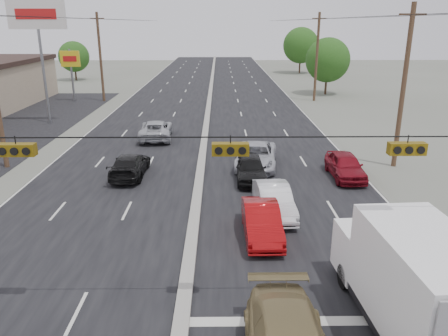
{
  "coord_description": "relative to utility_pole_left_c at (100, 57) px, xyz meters",
  "views": [
    {
      "loc": [
        1.19,
        -11.82,
        8.83
      ],
      "look_at": [
        1.41,
        8.07,
        2.2
      ],
      "focal_mm": 35.0,
      "sensor_mm": 36.0,
      "label": 1
    }
  ],
  "objects": [
    {
      "name": "utility_pole_right_c",
      "position": [
        25.0,
        0.0,
        0.0
      ],
      "size": [
        1.6,
        0.3,
        10.0
      ],
      "color": "#422D1E",
      "rests_on": "ground"
    },
    {
      "name": "queue_car_b",
      "position": [
        16.3,
        -32.45,
        -4.39
      ],
      "size": [
        1.82,
        4.46,
        1.44
      ],
      "primitive_type": "imported",
      "rotation": [
        0.0,
        0.0,
        0.07
      ],
      "color": "silver",
      "rests_on": "ground"
    },
    {
      "name": "traffic_signals",
      "position": [
        13.9,
        -40.0,
        0.39
      ],
      "size": [
        25.0,
        0.3,
        0.54
      ],
      "color": "black",
      "rests_on": "ground"
    },
    {
      "name": "oncoming_far",
      "position": [
        8.62,
        -17.82,
        -4.37
      ],
      "size": [
        2.79,
        5.44,
        1.47
      ],
      "primitive_type": "imported",
      "rotation": [
        0.0,
        0.0,
        3.21
      ],
      "color": "#ADAFB5",
      "rests_on": "ground"
    },
    {
      "name": "queue_car_c",
      "position": [
        16.03,
        -25.19,
        -4.36
      ],
      "size": [
        3.16,
        5.67,
        1.5
      ],
      "primitive_type": "imported",
      "rotation": [
        0.0,
        0.0,
        -0.13
      ],
      "color": "silver",
      "rests_on": "ground"
    },
    {
      "name": "oncoming_near",
      "position": [
        8.28,
        -26.79,
        -4.43
      ],
      "size": [
        1.96,
        4.67,
        1.35
      ],
      "primitive_type": "imported",
      "rotation": [
        0.0,
        0.0,
        3.13
      ],
      "color": "black",
      "rests_on": "ground"
    },
    {
      "name": "utility_pole_right_b",
      "position": [
        25.0,
        -25.0,
        0.0
      ],
      "size": [
        1.6,
        0.3,
        10.0
      ],
      "color": "#422D1E",
      "rests_on": "ground"
    },
    {
      "name": "pole_sign_far",
      "position": [
        -3.5,
        -0.0,
        -0.7
      ],
      "size": [
        2.2,
        0.25,
        6.0
      ],
      "color": "slate",
      "rests_on": "ground"
    },
    {
      "name": "queue_car_a",
      "position": [
        15.5,
        -27.62,
        -4.37
      ],
      "size": [
        1.84,
        4.37,
        1.48
      ],
      "primitive_type": "imported",
      "rotation": [
        0.0,
        0.0,
        0.02
      ],
      "color": "black",
      "rests_on": "ground"
    },
    {
      "name": "road_surface",
      "position": [
        12.5,
        -10.0,
        -5.11
      ],
      "size": [
        20.0,
        160.0,
        0.02
      ],
      "primitive_type": "cube",
      "color": "black",
      "rests_on": "ground"
    },
    {
      "name": "box_truck",
      "position": [
        19.21,
        -40.95,
        -3.35
      ],
      "size": [
        2.75,
        6.9,
        3.44
      ],
      "rotation": [
        0.0,
        0.0,
        0.06
      ],
      "color": "black",
      "rests_on": "ground"
    },
    {
      "name": "utility_pole_left_c",
      "position": [
        0.0,
        0.0,
        0.0
      ],
      "size": [
        1.6,
        0.3,
        10.0
      ],
      "color": "#422D1E",
      "rests_on": "ground"
    },
    {
      "name": "pole_sign_billboard",
      "position": [
        -2.0,
        -12.0,
        3.76
      ],
      "size": [
        5.0,
        0.25,
        11.0
      ],
      "color": "slate",
      "rests_on": "ground"
    },
    {
      "name": "center_median",
      "position": [
        12.5,
        -10.0,
        -5.01
      ],
      "size": [
        0.5,
        160.0,
        0.2
      ],
      "primitive_type": "cube",
      "color": "gray",
      "rests_on": "ground"
    },
    {
      "name": "tree_right_far",
      "position": [
        28.5,
        30.0,
        -0.15
      ],
      "size": [
        6.4,
        6.4,
        8.16
      ],
      "color": "#382619",
      "rests_on": "ground"
    },
    {
      "name": "tree_right_mid",
      "position": [
        27.5,
        5.0,
        -0.77
      ],
      "size": [
        5.6,
        5.6,
        7.14
      ],
      "color": "#382619",
      "rests_on": "ground"
    },
    {
      "name": "ground",
      "position": [
        12.5,
        -40.0,
        -5.11
      ],
      "size": [
        200.0,
        200.0,
        0.0
      ],
      "primitive_type": "plane",
      "color": "#606356",
      "rests_on": "ground"
    },
    {
      "name": "queue_car_e",
      "position": [
        21.19,
        -27.23,
        -4.37
      ],
      "size": [
        1.78,
        4.37,
        1.48
      ],
      "primitive_type": "imported",
      "rotation": [
        0.0,
        0.0,
        0.01
      ],
      "color": "maroon",
      "rests_on": "ground"
    },
    {
      "name": "red_sedan",
      "position": [
        15.5,
        -34.77,
        -4.4
      ],
      "size": [
        1.58,
        4.33,
        1.42
      ],
      "primitive_type": "imported",
      "rotation": [
        0.0,
        0.0,
        0.02
      ],
      "color": "#9A090B",
      "rests_on": "ground"
    },
    {
      "name": "tree_left_far",
      "position": [
        -9.5,
        20.0,
        -1.39
      ],
      "size": [
        4.8,
        4.8,
        6.12
      ],
      "color": "#382619",
      "rests_on": "ground"
    },
    {
      "name": "parking_lot",
      "position": [
        -4.5,
        -15.0,
        -5.11
      ],
      "size": [
        10.0,
        42.0,
        0.02
      ],
      "primitive_type": "cube",
      "color": "black",
      "rests_on": "ground"
    }
  ]
}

